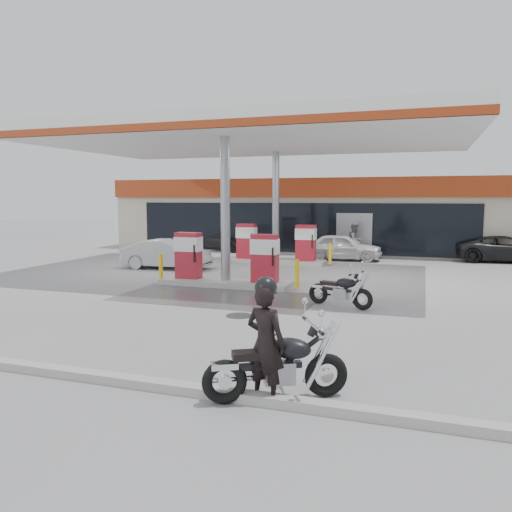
% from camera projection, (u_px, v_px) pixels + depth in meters
% --- Properties ---
extents(ground, '(90.00, 90.00, 0.00)m').
position_uv_depth(ground, '(201.00, 296.00, 15.19)').
color(ground, gray).
rests_on(ground, ground).
extents(wet_patch, '(6.00, 3.00, 0.00)m').
position_uv_depth(wet_patch, '(216.00, 297.00, 15.03)').
color(wet_patch, '#4C4C4F').
rests_on(wet_patch, ground).
extents(drain_cover, '(0.70, 0.70, 0.01)m').
position_uv_depth(drain_cover, '(240.00, 316.00, 12.67)').
color(drain_cover, '#38383A').
rests_on(drain_cover, ground).
extents(kerb, '(28.00, 0.25, 0.15)m').
position_uv_depth(kerb, '(29.00, 368.00, 8.59)').
color(kerb, gray).
rests_on(kerb, ground).
extents(store_building, '(22.00, 8.22, 4.00)m').
position_uv_depth(store_building, '(313.00, 214.00, 29.94)').
color(store_building, '#B4AD97').
rests_on(store_building, ground).
extents(canopy, '(16.00, 10.02, 5.51)m').
position_uv_depth(canopy, '(254.00, 138.00, 19.27)').
color(canopy, silver).
rests_on(canopy, ground).
extents(pump_island_near, '(5.14, 1.30, 1.78)m').
position_uv_depth(pump_island_near, '(226.00, 265.00, 16.99)').
color(pump_island_near, '#9E9E99').
rests_on(pump_island_near, ground).
extents(pump_island_far, '(5.14, 1.30, 1.78)m').
position_uv_depth(pump_island_far, '(276.00, 248.00, 22.63)').
color(pump_island_far, '#9E9E99').
rests_on(pump_island_far, ground).
extents(main_motorcycle, '(2.01, 1.25, 1.13)m').
position_uv_depth(main_motorcycle, '(279.00, 367.00, 7.35)').
color(main_motorcycle, black).
rests_on(main_motorcycle, ground).
extents(biker_main, '(0.73, 0.58, 1.75)m').
position_uv_depth(biker_main, '(266.00, 343.00, 7.27)').
color(biker_main, black).
rests_on(biker_main, ground).
extents(parked_motorcycle, '(1.88, 0.95, 0.99)m').
position_uv_depth(parked_motorcycle, '(341.00, 291.00, 13.65)').
color(parked_motorcycle, black).
rests_on(parked_motorcycle, ground).
extents(sedan_white, '(3.81, 1.72, 1.27)m').
position_uv_depth(sedan_white, '(342.00, 247.00, 23.85)').
color(sedan_white, silver).
rests_on(sedan_white, ground).
extents(attendant, '(0.96, 1.06, 1.77)m').
position_uv_depth(attendant, '(355.00, 241.00, 24.23)').
color(attendant, slate).
rests_on(attendant, ground).
extents(hatchback_silver, '(3.82, 1.57, 1.23)m').
position_uv_depth(hatchback_silver, '(167.00, 254.00, 21.01)').
color(hatchback_silver, '#A2A5AA').
rests_on(hatchback_silver, ground).
extents(parked_car_left, '(4.38, 2.64, 1.19)m').
position_uv_depth(parked_car_left, '(222.00, 240.00, 28.30)').
color(parked_car_left, black).
rests_on(parked_car_left, ground).
extents(parked_car_right, '(4.50, 2.31, 1.22)m').
position_uv_depth(parked_car_right, '(506.00, 249.00, 23.23)').
color(parked_car_right, black).
rests_on(parked_car_right, ground).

